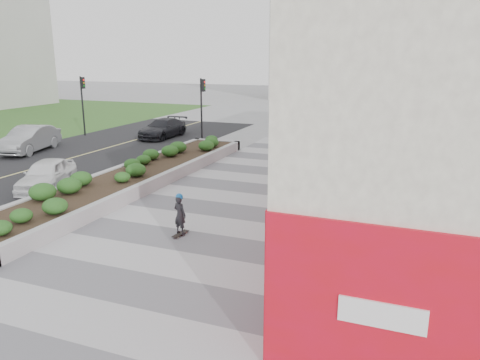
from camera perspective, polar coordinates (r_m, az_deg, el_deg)
The scene contains 13 objects.
ground at distance 13.23m, azimuth -9.52°, elevation -10.18°, with size 160.00×160.00×0.00m, color gray.
walkway at distance 15.66m, azimuth -3.88°, elevation -5.94°, with size 8.00×36.00×0.01m, color #A8A8AD.
building at distance 19.26m, azimuth 23.64°, elevation 8.92°, with size 6.04×24.08×8.00m.
planter at distance 21.50m, azimuth -12.64°, elevation 0.66°, with size 3.00×18.00×0.90m.
street at distance 25.75m, azimuth -24.69°, elevation 1.01°, with size 10.00×40.00×0.00m, color black.
traffic_signal_near at distance 30.97m, azimuth -4.63°, elevation 9.61°, with size 0.33×0.28×4.20m.
traffic_signal_far at distance 35.58m, azimuth -18.63°, elevation 9.56°, with size 0.33×0.28×4.20m.
distant_bldg_north_l at distance 66.33m, azimuth 12.25°, elevation 18.35°, with size 16.00×12.00×20.00m, color #ADAAA3.
manhole_cover at distance 15.46m, azimuth -2.20°, elevation -6.20°, with size 0.44×0.44×0.01m, color #595654.
skateboarder at distance 14.94m, azimuth -7.34°, elevation -4.18°, with size 0.52×0.74×1.41m.
car_white at distance 21.68m, azimuth -22.50°, elevation 0.62°, with size 1.53×3.81×1.30m, color white.
car_silver at distance 30.70m, azimuth -24.31°, elevation 4.56°, with size 1.63×4.68×1.54m, color #9CA0A4.
car_dark at distance 33.56m, azimuth -9.40°, elevation 6.24°, with size 1.83×4.51×1.31m, color black.
Camera 1 is at (6.34, -10.20, 5.54)m, focal length 35.00 mm.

